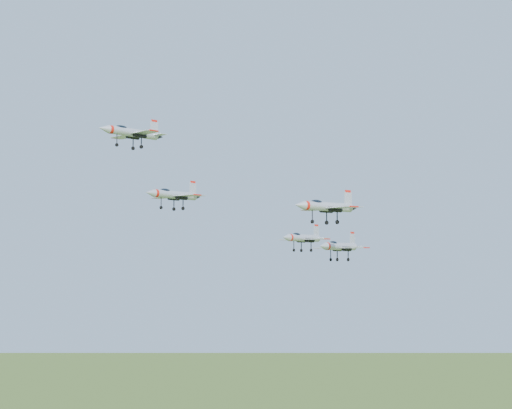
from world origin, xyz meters
TOP-DOWN VIEW (x-y plane):
  - jet_lead at (-15.13, 9.48)m, footprint 13.03×10.99m
  - jet_left_high at (-13.90, -4.18)m, footprint 11.09×9.44m
  - jet_right_high at (0.80, -22.66)m, footprint 11.98×9.93m
  - jet_left_low at (17.54, 5.55)m, footprint 12.23×10.43m
  - jet_right_low at (14.11, -9.26)m, footprint 11.59×9.91m

SIDE VIEW (x-z plane):
  - jet_right_low at x=14.11m, z-range 135.54..138.72m
  - jet_left_low at x=17.54m, z-range 137.23..140.58m
  - jet_right_high at x=0.80m, z-range 140.87..144.07m
  - jet_left_high at x=-13.90m, z-range 143.29..146.30m
  - jet_lead at x=-15.13m, z-range 154.47..157.98m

